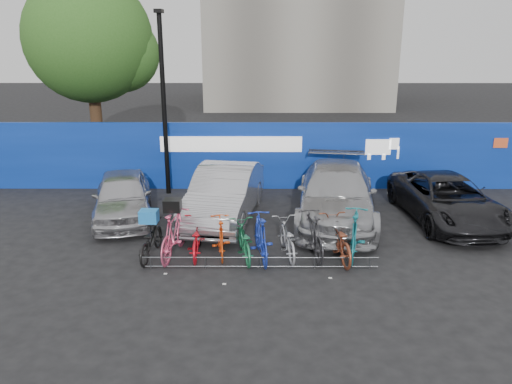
{
  "coord_description": "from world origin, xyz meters",
  "views": [
    {
      "loc": [
        -0.06,
        -11.38,
        5.25
      ],
      "look_at": [
        -0.1,
        2.0,
        1.09
      ],
      "focal_mm": 35.0,
      "sensor_mm": 36.0,
      "label": 1
    }
  ],
  "objects_px": {
    "car_0": "(123,196)",
    "car_3": "(447,199)",
    "car_2": "(336,194)",
    "tree": "(95,42)",
    "bike_1": "(174,234)",
    "lamppost": "(164,99)",
    "bike_6": "(287,238)",
    "bike_7": "(312,234)",
    "bike_5": "(261,237)",
    "bike_4": "(244,241)",
    "bike_0": "(151,240)",
    "bike_rack": "(260,262)",
    "bike_8": "(338,239)",
    "car_1": "(224,194)",
    "bike_3": "(221,236)",
    "bike_9": "(355,234)",
    "bike_2": "(196,238)"
  },
  "relations": [
    {
      "from": "lamppost",
      "to": "car_0",
      "type": "bearing_deg",
      "value": -109.46
    },
    {
      "from": "lamppost",
      "to": "bike_9",
      "type": "distance_m",
      "value": 8.11
    },
    {
      "from": "bike_2",
      "to": "bike_7",
      "type": "distance_m",
      "value": 2.91
    },
    {
      "from": "car_2",
      "to": "bike_0",
      "type": "bearing_deg",
      "value": -143.56
    },
    {
      "from": "car_2",
      "to": "bike_9",
      "type": "xyz_separation_m",
      "value": [
        0.07,
        -2.63,
        -0.21
      ]
    },
    {
      "from": "lamppost",
      "to": "bike_2",
      "type": "relative_size",
      "value": 3.51
    },
    {
      "from": "bike_5",
      "to": "bike_4",
      "type": "bearing_deg",
      "value": -13.09
    },
    {
      "from": "bike_1",
      "to": "tree",
      "type": "bearing_deg",
      "value": -56.11
    },
    {
      "from": "car_2",
      "to": "bike_2",
      "type": "xyz_separation_m",
      "value": [
        -3.88,
        -2.58,
        -0.35
      ]
    },
    {
      "from": "tree",
      "to": "bike_1",
      "type": "height_order",
      "value": "tree"
    },
    {
      "from": "bike_8",
      "to": "bike_9",
      "type": "bearing_deg",
      "value": -172.47
    },
    {
      "from": "car_1",
      "to": "bike_1",
      "type": "bearing_deg",
      "value": -103.29
    },
    {
      "from": "bike_0",
      "to": "bike_4",
      "type": "relative_size",
      "value": 1.02
    },
    {
      "from": "tree",
      "to": "bike_5",
      "type": "bearing_deg",
      "value": -56.05
    },
    {
      "from": "bike_0",
      "to": "bike_7",
      "type": "distance_m",
      "value": 4.03
    },
    {
      "from": "car_2",
      "to": "bike_3",
      "type": "bearing_deg",
      "value": -133.7
    },
    {
      "from": "lamppost",
      "to": "car_3",
      "type": "distance_m",
      "value": 9.52
    },
    {
      "from": "car_1",
      "to": "bike_3",
      "type": "height_order",
      "value": "car_1"
    },
    {
      "from": "bike_7",
      "to": "bike_6",
      "type": "bearing_deg",
      "value": -10.23
    },
    {
      "from": "car_0",
      "to": "bike_6",
      "type": "xyz_separation_m",
      "value": [
        4.78,
        -2.68,
        -0.25
      ]
    },
    {
      "from": "car_2",
      "to": "bike_7",
      "type": "distance_m",
      "value": 2.8
    },
    {
      "from": "lamppost",
      "to": "bike_6",
      "type": "height_order",
      "value": "lamppost"
    },
    {
      "from": "bike_9",
      "to": "car_1",
      "type": "bearing_deg",
      "value": -24.57
    },
    {
      "from": "car_0",
      "to": "bike_3",
      "type": "relative_size",
      "value": 2.5
    },
    {
      "from": "car_3",
      "to": "car_1",
      "type": "bearing_deg",
      "value": 174.85
    },
    {
      "from": "car_3",
      "to": "bike_7",
      "type": "distance_m",
      "value": 4.91
    },
    {
      "from": "bike_rack",
      "to": "bike_8",
      "type": "xyz_separation_m",
      "value": [
        1.91,
        0.6,
        0.35
      ]
    },
    {
      "from": "bike_3",
      "to": "bike_rack",
      "type": "bearing_deg",
      "value": 134.66
    },
    {
      "from": "bike_8",
      "to": "bike_9",
      "type": "relative_size",
      "value": 0.99
    },
    {
      "from": "bike_6",
      "to": "bike_7",
      "type": "relative_size",
      "value": 0.92
    },
    {
      "from": "car_1",
      "to": "bike_8",
      "type": "height_order",
      "value": "car_1"
    },
    {
      "from": "car_3",
      "to": "car_0",
      "type": "bearing_deg",
      "value": 174.84
    },
    {
      "from": "car_2",
      "to": "bike_2",
      "type": "relative_size",
      "value": 3.18
    },
    {
      "from": "car_0",
      "to": "car_3",
      "type": "distance_m",
      "value": 9.64
    },
    {
      "from": "lamppost",
      "to": "bike_5",
      "type": "distance_m",
      "value": 6.87
    },
    {
      "from": "car_0",
      "to": "car_3",
      "type": "xyz_separation_m",
      "value": [
        9.64,
        -0.19,
        -0.03
      ]
    },
    {
      "from": "bike_9",
      "to": "car_0",
      "type": "bearing_deg",
      "value": -9.46
    },
    {
      "from": "bike_0",
      "to": "bike_4",
      "type": "bearing_deg",
      "value": -176.28
    },
    {
      "from": "car_2",
      "to": "bike_0",
      "type": "relative_size",
      "value": 3.17
    },
    {
      "from": "bike_7",
      "to": "bike_8",
      "type": "bearing_deg",
      "value": 156.44
    },
    {
      "from": "bike_7",
      "to": "car_2",
      "type": "bearing_deg",
      "value": -120.24
    },
    {
      "from": "car_2",
      "to": "bike_0",
      "type": "height_order",
      "value": "car_2"
    },
    {
      "from": "lamppost",
      "to": "bike_7",
      "type": "relative_size",
      "value": 3.24
    },
    {
      "from": "car_2",
      "to": "tree",
      "type": "bearing_deg",
      "value": 149.17
    },
    {
      "from": "car_1",
      "to": "bike_3",
      "type": "bearing_deg",
      "value": -79.67
    },
    {
      "from": "car_0",
      "to": "car_2",
      "type": "xyz_separation_m",
      "value": [
        6.39,
        -0.08,
        0.1
      ]
    },
    {
      "from": "bike_7",
      "to": "bike_8",
      "type": "relative_size",
      "value": 0.97
    },
    {
      "from": "car_3",
      "to": "bike_3",
      "type": "distance_m",
      "value": 6.97
    },
    {
      "from": "tree",
      "to": "bike_0",
      "type": "distance_m",
      "value": 11.74
    },
    {
      "from": "bike_2",
      "to": "bike_7",
      "type": "height_order",
      "value": "bike_7"
    }
  ]
}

